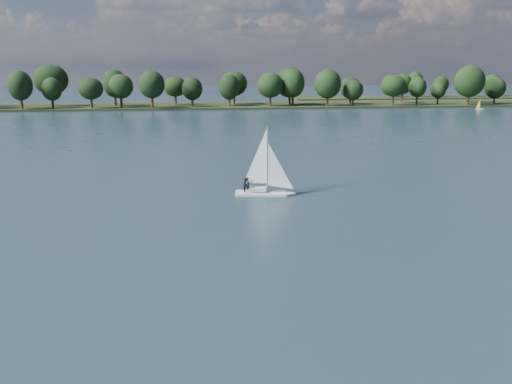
% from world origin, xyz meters
% --- Properties ---
extents(ground, '(700.00, 700.00, 0.00)m').
position_xyz_m(ground, '(0.00, 100.00, 0.00)').
color(ground, '#233342').
rests_on(ground, ground).
extents(far_shore, '(660.00, 40.00, 1.50)m').
position_xyz_m(far_shore, '(0.00, 212.00, 0.00)').
color(far_shore, black).
rests_on(far_shore, ground).
extents(far_shore_back, '(220.00, 30.00, 1.40)m').
position_xyz_m(far_shore_back, '(160.00, 260.00, 0.00)').
color(far_shore_back, black).
rests_on(far_shore_back, ground).
extents(sailboat, '(7.06, 2.96, 9.01)m').
position_xyz_m(sailboat, '(4.85, 48.71, 2.52)').
color(sailboat, white).
rests_on(sailboat, ground).
extents(dinghy_orange, '(2.73, 2.24, 4.13)m').
position_xyz_m(dinghy_orange, '(107.32, 183.17, 0.98)').
color(dinghy_orange, silver).
rests_on(dinghy_orange, ground).
extents(treeline, '(562.77, 74.27, 18.64)m').
position_xyz_m(treeline, '(-10.94, 208.95, 8.19)').
color(treeline, black).
rests_on(treeline, ground).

